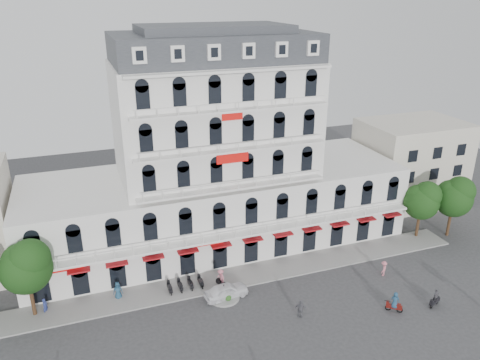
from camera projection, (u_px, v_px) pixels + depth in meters
name	position (u px, v px, depth m)	size (l,w,h in m)	color
ground	(275.00, 328.00, 43.33)	(120.00, 120.00, 0.00)	#38383A
sidewalk	(242.00, 276.00, 51.16)	(53.00, 4.00, 0.16)	gray
main_building	(216.00, 165.00, 55.33)	(45.00, 15.00, 25.80)	silver
flank_building_east	(410.00, 162.00, 67.93)	(14.00, 10.00, 12.00)	beige
traffic_island	(224.00, 296.00, 47.54)	(3.20, 3.20, 1.60)	gray
parked_scooter_row	(186.00, 289.00, 49.04)	(4.40, 1.80, 1.10)	black
tree_west_inner	(26.00, 265.00, 42.94)	(4.76, 4.76, 8.25)	#382314
tree_east_inner	(422.00, 199.00, 57.61)	(4.40, 4.37, 7.57)	#382314
tree_east_outer	(455.00, 196.00, 57.86)	(4.65, 4.65, 8.05)	#382314
parked_car	(226.00, 291.00, 47.48)	(1.84, 4.57, 1.56)	white
rider_east	(395.00, 302.00, 45.24)	(1.39, 1.22, 2.18)	maroon
rider_northeast	(435.00, 298.00, 46.06)	(1.63, 0.87, 2.01)	black
rider_center	(221.00, 278.00, 48.78)	(0.95, 1.68, 2.29)	black
pedestrian_left	(118.00, 291.00, 47.17)	(0.94, 0.61, 1.93)	navy
pedestrian_mid	(301.00, 309.00, 44.50)	(1.12, 0.47, 1.92)	#57565E
pedestrian_right	(384.00, 268.00, 51.16)	(1.12, 0.64, 1.73)	#DF7686
pedestrian_far	(45.00, 306.00, 45.07)	(0.60, 0.40, 1.65)	navy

